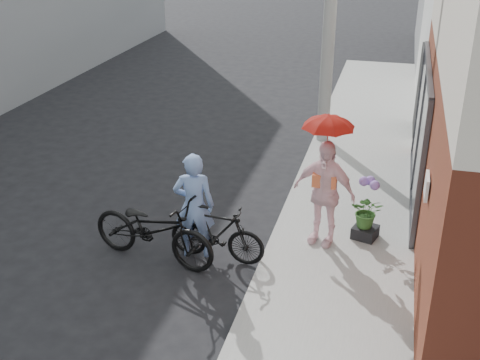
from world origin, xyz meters
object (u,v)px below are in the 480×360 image
at_px(kimono_woman, 324,193).
at_px(planter, 365,232).
at_px(bike_right, 217,234).
at_px(bike_left, 153,229).
at_px(officer, 194,206).

relative_size(kimono_woman, planter, 4.70).
bearing_deg(bike_right, bike_left, 109.18).
bearing_deg(planter, officer, -158.12).
bearing_deg(officer, bike_right, 159.43).
xyz_separation_m(kimono_woman, planter, (0.69, 0.30, -0.78)).
height_order(officer, kimono_woman, kimono_woman).
xyz_separation_m(bike_right, planter, (2.23, 1.10, -0.25)).
bearing_deg(kimono_woman, officer, -142.99).
distance_m(bike_right, planter, 2.50).
xyz_separation_m(officer, bike_right, (0.38, -0.05, -0.41)).
relative_size(bike_left, kimono_woman, 1.21).
height_order(bike_left, kimono_woman, kimono_woman).
distance_m(officer, planter, 2.89).
distance_m(bike_left, planter, 3.49).
bearing_deg(planter, kimono_woman, -156.18).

